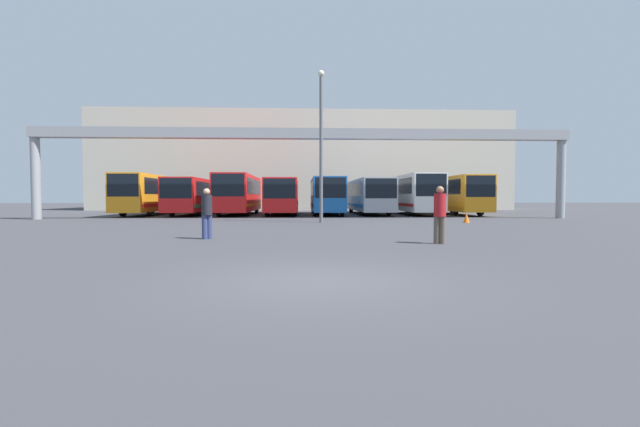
# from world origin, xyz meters

# --- Properties ---
(ground_plane) EXTENTS (200.00, 200.00, 0.00)m
(ground_plane) POSITION_xyz_m (0.00, 0.00, 0.00)
(ground_plane) COLOR #38383D
(building_backdrop) EXTENTS (48.39, 12.00, 11.39)m
(building_backdrop) POSITION_xyz_m (0.00, 46.30, 5.69)
(building_backdrop) COLOR #B7B2A3
(building_backdrop) RESTS_ON ground
(overhead_gantry) EXTENTS (36.86, 0.80, 6.20)m
(overhead_gantry) POSITION_xyz_m (0.00, 21.87, 5.35)
(overhead_gantry) COLOR gray
(overhead_gantry) RESTS_ON ground
(bus_slot_0) EXTENTS (2.46, 11.47, 3.28)m
(bus_slot_0) POSITION_xyz_m (-13.05, 29.19, 1.89)
(bus_slot_0) COLOR orange
(bus_slot_0) RESTS_ON ground
(bus_slot_1) EXTENTS (2.52, 12.21, 2.98)m
(bus_slot_1) POSITION_xyz_m (-9.32, 29.55, 1.72)
(bus_slot_1) COLOR red
(bus_slot_1) RESTS_ON ground
(bus_slot_2) EXTENTS (2.63, 11.49, 3.30)m
(bus_slot_2) POSITION_xyz_m (-5.59, 29.20, 1.90)
(bus_slot_2) COLOR red
(bus_slot_2) RESTS_ON ground
(bus_slot_3) EXTENTS (2.57, 11.20, 2.96)m
(bus_slot_3) POSITION_xyz_m (-1.86, 29.05, 1.71)
(bus_slot_3) COLOR red
(bus_slot_3) RESTS_ON ground
(bus_slot_4) EXTENTS (2.50, 10.25, 3.05)m
(bus_slot_4) POSITION_xyz_m (1.86, 28.58, 1.76)
(bus_slot_4) COLOR #1959A5
(bus_slot_4) RESTS_ON ground
(bus_slot_5) EXTENTS (2.57, 12.25, 2.98)m
(bus_slot_5) POSITION_xyz_m (5.59, 29.58, 1.72)
(bus_slot_5) COLOR #999EA5
(bus_slot_5) RESTS_ON ground
(bus_slot_6) EXTENTS (2.53, 10.58, 3.33)m
(bus_slot_6) POSITION_xyz_m (9.32, 28.74, 1.92)
(bus_slot_6) COLOR silver
(bus_slot_6) RESTS_ON ground
(bus_slot_7) EXTENTS (2.45, 11.35, 3.21)m
(bus_slot_7) POSITION_xyz_m (13.05, 29.12, 1.85)
(bus_slot_7) COLOR orange
(bus_slot_7) RESTS_ON ground
(pedestrian_near_center) EXTENTS (0.38, 0.38, 1.82)m
(pedestrian_near_center) POSITION_xyz_m (-3.68, 7.79, 0.97)
(pedestrian_near_center) COLOR navy
(pedestrian_near_center) RESTS_ON ground
(pedestrian_mid_left) EXTENTS (0.39, 0.39, 1.87)m
(pedestrian_mid_left) POSITION_xyz_m (4.19, 5.87, 0.99)
(pedestrian_mid_left) COLOR brown
(pedestrian_mid_left) RESTS_ON ground
(traffic_cone) EXTENTS (0.37, 0.37, 0.58)m
(traffic_cone) POSITION_xyz_m (9.43, 16.94, 0.29)
(traffic_cone) COLOR orange
(traffic_cone) RESTS_ON ground
(lamp_post) EXTENTS (0.36, 0.36, 8.92)m
(lamp_post) POSITION_xyz_m (0.89, 17.54, 4.83)
(lamp_post) COLOR #595B60
(lamp_post) RESTS_ON ground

